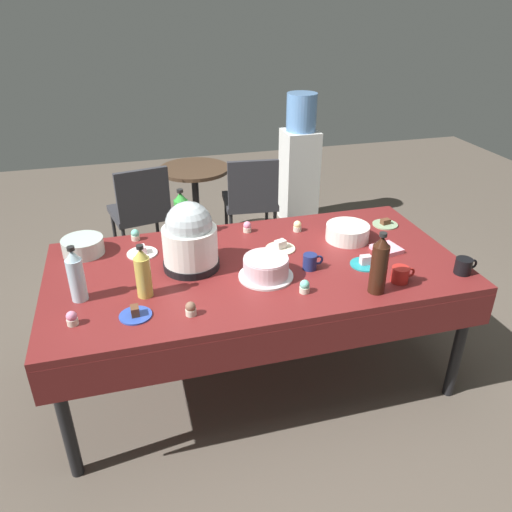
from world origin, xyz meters
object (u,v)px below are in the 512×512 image
object	(u,v)px
cupcake_vanilla	(297,226)
cupcake_rose	(135,235)
cupcake_cocoa	(72,318)
cupcake_berry	(191,309)
dessert_plate_sage	(385,224)
soda_bottle_ginger_ale	(143,273)
soda_bottle_lime_soda	(182,214)
dessert_plate_white	(142,252)
cupcake_lemon	(247,227)
maroon_chair_right	(251,197)
round_cafe_table	(195,192)
coffee_mug_navy	(310,262)
dessert_plate_cream	(280,247)
dessert_plate_teal	(365,263)
coffee_mug_red	(400,274)
maroon_chair_left	(141,208)
coffee_mug_black	(464,266)
frosted_layer_cake	(266,268)
soda_bottle_cola	(379,265)
glass_salad_bowl	(83,246)
soda_bottle_water	(76,276)
ceramic_snack_bowl	(347,232)
cupcake_mint	(305,287)
water_cooler	(299,163)
slow_cooker	(190,238)
potluck_table	(256,274)
dessert_plate_cobalt	(135,314)

from	to	relation	value
cupcake_vanilla	cupcake_rose	distance (m)	0.97
cupcake_cocoa	cupcake_berry	bearing A→B (deg)	-7.10
cupcake_berry	dessert_plate_sage	bearing A→B (deg)	26.15
soda_bottle_ginger_ale	soda_bottle_lime_soda	size ratio (longest dim) A/B	0.93
dessert_plate_white	soda_bottle_ginger_ale	bearing A→B (deg)	-91.77
dessert_plate_sage	cupcake_lemon	size ratio (longest dim) A/B	2.33
maroon_chair_right	round_cafe_table	xyz separation A→B (m)	(-0.44, 0.22, 0.01)
cupcake_lemon	soda_bottle_ginger_ale	world-z (taller)	soda_bottle_ginger_ale
coffee_mug_navy	dessert_plate_cream	bearing A→B (deg)	108.10
dessert_plate_teal	soda_bottle_lime_soda	bearing A→B (deg)	144.63
coffee_mug_red	maroon_chair_left	bearing A→B (deg)	121.21
dessert_plate_white	coffee_mug_black	distance (m)	1.73
soda_bottle_ginger_ale	round_cafe_table	distance (m)	2.09
frosted_layer_cake	soda_bottle_cola	xyz separation A→B (m)	(0.48, -0.27, 0.09)
glass_salad_bowl	dessert_plate_cream	world-z (taller)	glass_salad_bowl
dessert_plate_teal	soda_bottle_water	size ratio (longest dim) A/B	0.57
ceramic_snack_bowl	soda_bottle_ginger_ale	world-z (taller)	soda_bottle_ginger_ale
dessert_plate_white	cupcake_mint	bearing A→B (deg)	-39.86
cupcake_cocoa	soda_bottle_ginger_ale	bearing A→B (deg)	25.58
coffee_mug_black	soda_bottle_water	bearing A→B (deg)	172.05
frosted_layer_cake	glass_salad_bowl	size ratio (longest dim) A/B	1.24
cupcake_rose	coffee_mug_red	size ratio (longest dim) A/B	0.53
water_cooler	cupcake_lemon	bearing A→B (deg)	-119.39
slow_cooker	maroon_chair_left	bearing A→B (deg)	97.19
cupcake_mint	soda_bottle_water	world-z (taller)	soda_bottle_water
frosted_layer_cake	maroon_chair_left	bearing A→B (deg)	107.41
potluck_table	coffee_mug_navy	bearing A→B (deg)	-24.98
dessert_plate_teal	maroon_chair_left	xyz separation A→B (m)	(-1.10, 1.77, -0.27)
cupcake_mint	soda_bottle_ginger_ale	bearing A→B (deg)	166.73
dessert_plate_white	cupcake_rose	distance (m)	0.19
dessert_plate_cobalt	cupcake_cocoa	bearing A→B (deg)	178.02
ceramic_snack_bowl	round_cafe_table	distance (m)	1.82
frosted_layer_cake	cupcake_berry	world-z (taller)	frosted_layer_cake
slow_cooker	dessert_plate_teal	bearing A→B (deg)	-13.92
soda_bottle_ginger_ale	ceramic_snack_bowl	bearing A→B (deg)	14.30
frosted_layer_cake	maroon_chair_right	xyz separation A→B (m)	(0.38, 1.74, -0.31)
maroon_chair_right	round_cafe_table	bearing A→B (deg)	153.07
maroon_chair_right	coffee_mug_navy	bearing A→B (deg)	-94.26
dessert_plate_cobalt	dessert_plate_white	bearing A→B (deg)	83.35
cupcake_cocoa	dessert_plate_sage	bearing A→B (deg)	17.69
ceramic_snack_bowl	soda_bottle_lime_soda	size ratio (longest dim) A/B	0.87
soda_bottle_ginger_ale	soda_bottle_lime_soda	distance (m)	0.68
soda_bottle_lime_soda	coffee_mug_red	world-z (taller)	soda_bottle_lime_soda
dessert_plate_teal	cupcake_mint	xyz separation A→B (m)	(-0.41, -0.17, 0.02)
dessert_plate_sage	cupcake_lemon	world-z (taller)	cupcake_lemon
coffee_mug_red	cupcake_berry	bearing A→B (deg)	-179.28
soda_bottle_cola	coffee_mug_navy	bearing A→B (deg)	128.01
coffee_mug_black	maroon_chair_left	bearing A→B (deg)	128.08
cupcake_mint	maroon_chair_left	distance (m)	2.07
cupcake_vanilla	soda_bottle_water	world-z (taller)	soda_bottle_water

